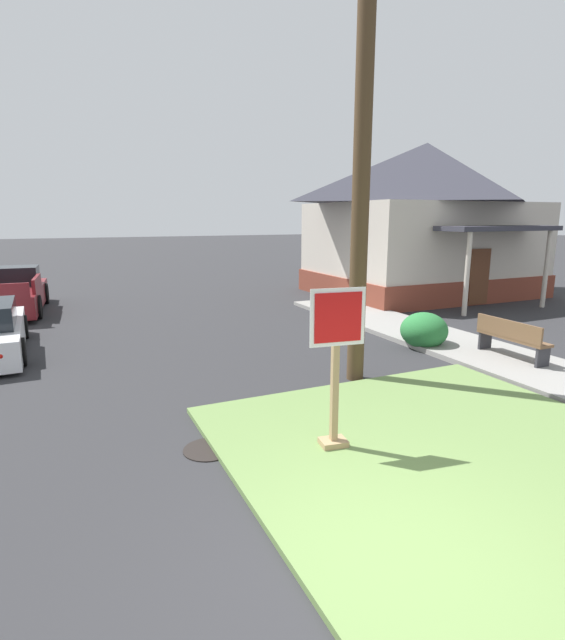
# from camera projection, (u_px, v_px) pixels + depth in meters

# --- Properties ---
(ground_plane) EXTENTS (160.00, 160.00, 0.00)m
(ground_plane) POSITION_uv_depth(u_px,v_px,m) (392.00, 571.00, 4.37)
(ground_plane) COLOR #2B2B2D
(grass_corner_patch) EXTENTS (5.83, 5.93, 0.08)m
(grass_corner_patch) POSITION_uv_depth(u_px,v_px,m) (455.00, 454.00, 6.44)
(grass_corner_patch) COLOR #668447
(grass_corner_patch) RESTS_ON ground
(sidewalk_strip) EXTENTS (2.20, 14.94, 0.12)m
(sidewalk_strip) POSITION_uv_depth(u_px,v_px,m) (472.00, 350.00, 11.42)
(sidewalk_strip) COLOR gray
(sidewalk_strip) RESTS_ON ground
(stop_sign) EXTENTS (0.75, 0.33, 2.19)m
(stop_sign) POSITION_uv_depth(u_px,v_px,m) (336.00, 370.00, 6.37)
(stop_sign) COLOR #A3845B
(stop_sign) RESTS_ON grass_corner_patch
(manhole_cover) EXTENTS (0.70, 0.70, 0.02)m
(manhole_cover) POSITION_uv_depth(u_px,v_px,m) (209.00, 449.00, 6.63)
(manhole_cover) COLOR black
(manhole_cover) RESTS_ON ground
(pickup_truck_maroon) EXTENTS (2.35, 5.10, 1.48)m
(pickup_truck_maroon) POSITION_uv_depth(u_px,v_px,m) (8.00, 294.00, 16.14)
(pickup_truck_maroon) COLOR maroon
(pickup_truck_maroon) RESTS_ON ground
(street_bench) EXTENTS (0.45, 1.71, 0.85)m
(street_bench) POSITION_uv_depth(u_px,v_px,m) (511.00, 337.00, 10.50)
(street_bench) COLOR brown
(street_bench) RESTS_ON sidewalk_strip
(utility_pole) EXTENTS (1.70, 0.33, 10.91)m
(utility_pole) POSITION_uv_depth(u_px,v_px,m) (365.00, 73.00, 8.40)
(utility_pole) COLOR #4C3823
(utility_pole) RESTS_ON ground
(corner_house) EXTENTS (8.62, 7.90, 6.05)m
(corner_house) POSITION_uv_depth(u_px,v_px,m) (423.00, 218.00, 19.72)
(corner_house) COLOR brown
(corner_house) RESTS_ON ground
(shrub_by_curb) EXTENTS (1.14, 1.14, 0.88)m
(shrub_by_curb) POSITION_uv_depth(u_px,v_px,m) (424.00, 330.00, 11.75)
(shrub_by_curb) COLOR #2A7337
(shrub_by_curb) RESTS_ON ground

